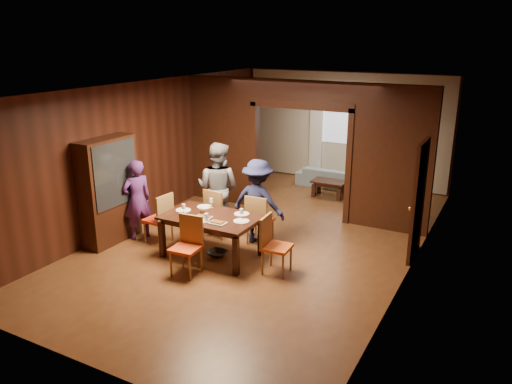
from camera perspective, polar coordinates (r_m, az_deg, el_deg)
The scene contains 32 objects.
floor at distance 9.76m, azimuth 1.14°, elevation -5.27°, with size 9.00×9.00×0.00m, color #552E17.
ceiling at distance 9.04m, azimuth 1.25°, elevation 11.94°, with size 5.50×9.00×0.02m, color silver.
room_walls at distance 10.95m, azimuth 5.72°, elevation 5.45°, with size 5.52×9.01×2.90m.
person_purple at distance 9.75m, azimuth -13.42°, elevation -0.88°, with size 0.57×0.37×1.56m, color #4A2162.
person_grey at distance 9.77m, azimuth -4.37°, elevation 0.43°, with size 0.89×0.69×1.83m, color slate.
person_navy at distance 9.30m, azimuth 0.21°, elevation -1.12°, with size 1.04×0.60×1.61m, color #191D40.
sofa at distance 13.06m, azimuth 8.56°, elevation 1.67°, with size 1.74×0.68×0.51m, color #7F95A6.
serving_bowl at distance 8.72m, azimuth -4.55°, elevation -2.48°, with size 0.35×0.35×0.09m, color black.
dining_table at distance 8.88m, azimuth -5.09°, elevation -5.04°, with size 1.67×1.04×0.76m, color black.
coffee_table at distance 12.27m, azimuth 8.31°, elevation 0.38°, with size 0.80×0.50×0.40m, color black.
chair_left at distance 9.58m, azimuth -11.16°, elevation -2.93°, with size 0.44×0.44×0.97m, color red, non-canonical shape.
chair_right at distance 8.22m, azimuth 2.41°, elevation -6.11°, with size 0.44×0.44×0.97m, color #E75515, non-canonical shape.
chair_far_l at distance 9.72m, azimuth -4.18°, elevation -2.33°, with size 0.44×0.44×0.97m, color #C23F12, non-canonical shape.
chair_far_r at distance 9.36m, azimuth 0.49°, elevation -3.09°, with size 0.44×0.44×0.97m, color #C75212, non-canonical shape.
chair_near at distance 8.25m, azimuth -8.05°, elevation -6.20°, with size 0.44×0.44×0.97m, color #C63B12, non-canonical shape.
hutch at distance 9.69m, azimuth -16.46°, elevation 0.12°, with size 0.40×1.20×2.00m, color black.
door_right at distance 9.05m, azimuth 18.09°, elevation -0.93°, with size 0.06×0.90×2.10m, color black.
window_far at distance 13.27m, azimuth 10.07°, elevation 8.25°, with size 1.20×0.03×1.30m, color silver.
curtain_left at distance 13.56m, azimuth 6.89°, elevation 6.65°, with size 0.35×0.06×2.40m, color white.
curtain_right at distance 13.10m, azimuth 13.03°, elevation 5.95°, with size 0.35×0.06×2.40m, color white.
plate_left at distance 9.07m, azimuth -8.31°, elevation -2.06°, with size 0.27×0.27×0.01m, color white.
plate_far_l at distance 9.20m, azimuth -5.92°, elevation -1.68°, with size 0.27×0.27×0.01m, color white.
plate_far_r at distance 8.80m, azimuth -1.66°, elevation -2.52°, with size 0.27×0.27×0.01m, color silver.
plate_right at distance 8.46m, azimuth -1.68°, elevation -3.34°, with size 0.27×0.27×0.01m, color silver.
plate_near at distance 8.54m, azimuth -6.29°, elevation -3.26°, with size 0.27×0.27×0.01m, color silver.
platter_a at distance 8.67m, azimuth -6.08°, elevation -2.83°, with size 0.30×0.20×0.04m, color gray.
platter_b at distance 8.40m, azimuth -4.42°, elevation -3.47°, with size 0.30×0.20×0.04m, color gray.
wineglass_left at distance 8.88m, azimuth -8.27°, elevation -1.92°, with size 0.08×0.08×0.18m, color silver, non-canonical shape.
wineglass_far at distance 9.13m, azimuth -5.13°, elevation -1.26°, with size 0.08×0.08×0.18m, color silver, non-canonical shape.
wineglass_right at distance 8.56m, azimuth -1.67°, elevation -2.50°, with size 0.08×0.08×0.18m, color white, non-canonical shape.
tumbler at distance 8.48m, azimuth -5.71°, elevation -2.91°, with size 0.07×0.07×0.14m, color white.
condiment_jar at distance 8.78m, azimuth -6.14°, elevation -2.31°, with size 0.08×0.08×0.11m, color #532B13, non-canonical shape.
Camera 1 is at (4.09, -8.01, 3.78)m, focal length 35.00 mm.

